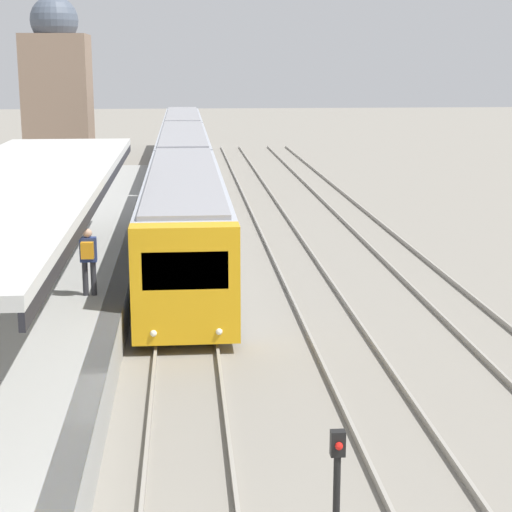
{
  "coord_description": "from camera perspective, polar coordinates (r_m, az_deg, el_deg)",
  "views": [
    {
      "loc": [
        0.01,
        -7.94,
        6.61
      ],
      "look_at": [
        1.86,
        13.82,
        1.66
      ],
      "focal_mm": 60.0,
      "sensor_mm": 36.0,
      "label": 1
    }
  ],
  "objects": [
    {
      "name": "train_near",
      "position": [
        44.61,
        -4.87,
        6.46
      ],
      "size": [
        2.52,
        51.1,
        3.13
      ],
      "color": "gold",
      "rests_on": "ground_plane"
    },
    {
      "name": "distant_domed_building",
      "position": [
        55.84,
        -13.09,
        10.77
      ],
      "size": [
        4.0,
        4.0,
        10.61
      ],
      "color": "#89705B",
      "rests_on": "ground_plane"
    },
    {
      "name": "signal_post_near",
      "position": [
        12.06,
        5.43,
        -14.45
      ],
      "size": [
        0.2,
        0.21,
        1.78
      ],
      "color": "black",
      "rests_on": "ground_plane"
    },
    {
      "name": "platform_canopy",
      "position": [
        20.25,
        -15.62,
        4.68
      ],
      "size": [
        4.0,
        20.49,
        3.02
      ],
      "color": "beige",
      "rests_on": "station_platform"
    },
    {
      "name": "person_on_platform",
      "position": [
        21.12,
        -11.12,
        -0.02
      ],
      "size": [
        0.4,
        0.4,
        1.66
      ],
      "color": "#2D2D33",
      "rests_on": "station_platform"
    }
  ]
}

